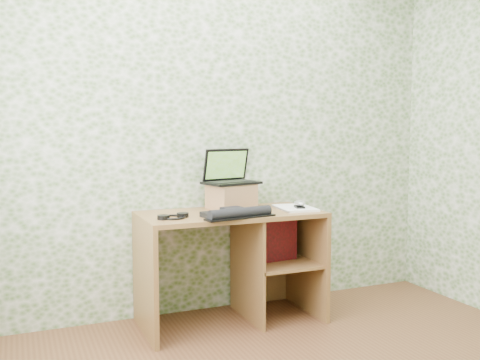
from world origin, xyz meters
name	(u,v)px	position (x,y,z in m)	size (l,w,h in m)	color
wall_back	(214,129)	(0.00, 1.75, 1.30)	(3.50, 3.50, 0.00)	silver
desk	(240,250)	(0.08, 1.47, 0.48)	(1.20, 0.60, 0.75)	brown
riser	(231,196)	(0.07, 1.58, 0.84)	(0.29, 0.24, 0.17)	#8C5C3F
laptop	(229,175)	(0.07, 1.62, 0.98)	(0.41, 0.34, 0.24)	black
keyboard	(237,213)	(-0.04, 1.25, 0.77)	(0.48, 0.31, 0.07)	black
headphones	(173,217)	(-0.42, 1.34, 0.76)	(0.21, 0.19, 0.03)	black
notepad	(295,208)	(0.46, 1.39, 0.76)	(0.23, 0.33, 0.02)	white
mouse	(299,205)	(0.47, 1.35, 0.78)	(0.07, 0.11, 0.04)	#B1B1B3
pen	(302,205)	(0.53, 1.41, 0.77)	(0.01, 0.01, 0.16)	black
red_box	(277,237)	(0.35, 1.44, 0.55)	(0.27, 0.09, 0.33)	maroon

